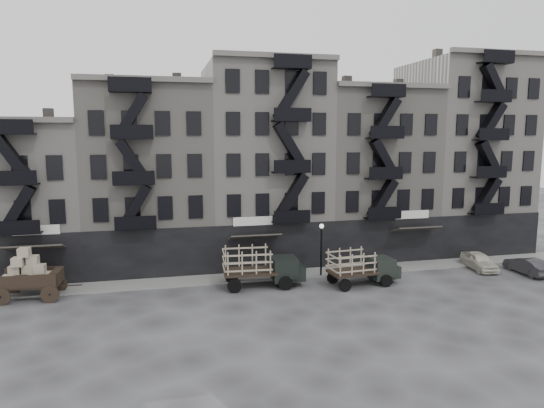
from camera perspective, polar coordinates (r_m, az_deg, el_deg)
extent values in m
plane|color=#38383A|center=(35.64, 2.51, -10.08)|extent=(140.00, 140.00, 0.00)
cube|color=slate|center=(39.07, 1.01, -8.31)|extent=(55.00, 2.50, 0.15)
cube|color=#A6A198|center=(44.20, -27.23, 0.56)|extent=(10.00, 10.00, 12.00)
cube|color=black|center=(40.18, -28.54, -6.02)|extent=(10.00, 0.35, 4.00)
cube|color=#4C4744|center=(43.38, -24.55, 9.35)|extent=(0.70, 0.70, 1.20)
cube|color=gray|center=(42.73, -14.23, 3.01)|extent=(10.00, 10.00, 15.00)
cube|color=black|center=(38.72, -14.05, -5.76)|extent=(10.00, 0.35, 4.00)
cube|color=#595651|center=(37.64, -14.77, 14.07)|extent=(10.00, 0.50, 0.40)
cube|color=#4C4744|center=(42.96, -18.74, 13.69)|extent=(0.70, 0.70, 1.20)
cube|color=#4C4744|center=(42.83, -11.17, 13.97)|extent=(0.70, 0.70, 1.20)
cube|color=#A6A198|center=(43.64, -0.99, 4.68)|extent=(10.00, 10.00, 17.00)
cube|color=black|center=(39.80, 0.55, -5.13)|extent=(10.00, 0.35, 4.00)
cube|color=#595651|center=(39.01, 0.66, 17.08)|extent=(10.00, 0.50, 0.40)
cube|color=#4C4744|center=(43.50, -5.06, 16.66)|extent=(0.70, 0.70, 1.20)
cube|color=#4C4744|center=(44.62, 2.25, 16.47)|extent=(0.70, 0.70, 1.20)
cube|color=gray|center=(46.85, 11.07, 3.54)|extent=(10.00, 10.00, 15.00)
cube|color=black|center=(43.23, 13.57, -4.29)|extent=(10.00, 0.35, 4.00)
cube|color=#595651|center=(42.27, 14.31, 13.41)|extent=(10.00, 0.50, 0.40)
cube|color=#4C4744|center=(45.77, 7.83, 13.67)|extent=(0.70, 0.70, 1.20)
cube|color=#4C4744|center=(48.00, 14.14, 13.24)|extent=(0.70, 0.70, 1.20)
cube|color=#A6A198|center=(51.69, 21.32, 5.22)|extent=(10.00, 10.00, 18.00)
cube|color=black|center=(48.51, 24.20, -3.44)|extent=(10.00, 0.35, 4.00)
cube|color=#595651|center=(48.00, 25.52, 15.84)|extent=(10.00, 0.50, 0.40)
cube|color=#4C4744|center=(50.55, 18.99, 16.21)|extent=(0.70, 0.70, 1.20)
cube|color=#4C4744|center=(53.62, 24.16, 15.46)|extent=(0.70, 0.70, 1.20)
cylinder|color=black|center=(38.34, 5.81, -5.69)|extent=(0.14, 0.14, 4.00)
sphere|color=silver|center=(37.90, 5.86, -2.60)|extent=(0.36, 0.36, 0.36)
cube|color=black|center=(37.32, -26.56, -8.37)|extent=(4.04, 2.32, 0.22)
cylinder|color=black|center=(36.95, -29.29, -9.51)|extent=(1.20, 0.19, 1.20)
cylinder|color=black|center=(38.91, -28.21, -8.57)|extent=(1.20, 0.19, 1.20)
cylinder|color=black|center=(36.03, -24.67, -9.64)|extent=(1.20, 0.19, 1.20)
cylinder|color=black|center=(38.04, -23.82, -8.66)|extent=(1.20, 0.19, 1.20)
cube|color=black|center=(36.73, -23.99, -7.76)|extent=(0.66, 1.77, 0.87)
cube|color=black|center=(35.96, -2.63, -7.94)|extent=(3.96, 2.49, 0.20)
cube|color=black|center=(36.32, 1.46, -7.59)|extent=(1.92, 2.13, 1.69)
cube|color=black|center=(36.61, 3.03, -8.02)|extent=(1.01, 1.74, 1.01)
cylinder|color=black|center=(35.46, 1.63, -9.31)|extent=(1.03, 0.31, 1.01)
cylinder|color=black|center=(37.58, 0.96, -8.30)|extent=(1.03, 0.31, 1.01)
cylinder|color=black|center=(34.96, -4.43, -9.59)|extent=(1.03, 0.31, 1.01)
cylinder|color=black|center=(37.10, -4.75, -8.54)|extent=(1.03, 0.31, 1.01)
cube|color=black|center=(36.73, 9.48, -7.88)|extent=(3.64, 2.34, 0.18)
cube|color=black|center=(37.82, 12.67, -7.34)|extent=(1.79, 1.97, 1.53)
cube|color=black|center=(38.37, 13.84, -7.62)|extent=(0.95, 1.60, 0.92)
cylinder|color=black|center=(37.13, 13.31, -8.80)|extent=(0.94, 0.30, 0.92)
cylinder|color=black|center=(38.81, 11.72, -8.00)|extent=(0.94, 0.30, 0.92)
cylinder|color=black|center=(35.54, 8.60, -9.44)|extent=(0.94, 0.30, 0.92)
cylinder|color=black|center=(37.29, 7.17, -8.56)|extent=(0.94, 0.30, 0.92)
imported|color=beige|center=(44.19, 23.19, -6.18)|extent=(2.22, 4.36, 1.42)
imported|color=#29292C|center=(44.43, 27.84, -6.44)|extent=(1.46, 4.09, 1.34)
imported|color=black|center=(36.75, -24.37, -8.96)|extent=(0.67, 0.68, 1.58)
imported|color=black|center=(36.13, 0.79, -8.19)|extent=(1.13, 0.99, 1.96)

